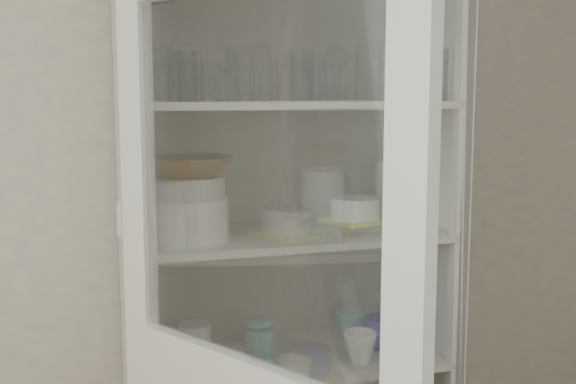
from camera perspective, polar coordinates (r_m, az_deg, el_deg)
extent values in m
cube|color=#ACA69F|center=(2.40, -6.19, -1.45)|extent=(3.60, 0.02, 2.60)
cube|color=silver|center=(2.20, -12.33, -9.15)|extent=(0.03, 0.45, 2.10)
cube|color=silver|center=(2.47, 10.90, -7.21)|extent=(0.03, 0.45, 2.10)
cube|color=gray|center=(2.48, -1.46, -7.00)|extent=(1.00, 0.03, 2.10)
cube|color=beige|center=(2.33, 0.11, -13.11)|extent=(0.94, 0.42, 0.02)
cube|color=beige|center=(2.22, 0.12, -3.43)|extent=(0.94, 0.42, 0.02)
cube|color=beige|center=(2.18, 0.12, 6.93)|extent=(0.94, 0.42, 0.02)
cube|color=silver|center=(1.85, -11.78, 1.95)|extent=(0.08, 0.10, 0.80)
cube|color=silver|center=(1.28, 9.66, -0.54)|extent=(0.08, 0.10, 0.80)
cube|color=silver|center=(1.54, -3.04, 0.95)|extent=(0.37, 0.63, 0.78)
cylinder|color=silver|center=(1.98, -7.70, 9.04)|extent=(0.07, 0.07, 0.13)
cylinder|color=silver|center=(1.98, -4.81, 8.98)|extent=(0.08, 0.08, 0.13)
cylinder|color=silver|center=(2.05, -2.11, 8.96)|extent=(0.08, 0.08, 0.13)
cylinder|color=silver|center=(2.12, 3.29, 8.94)|extent=(0.08, 0.08, 0.13)
cylinder|color=silver|center=(2.17, 7.53, 8.78)|extent=(0.07, 0.07, 0.12)
cylinder|color=silver|center=(2.16, 8.02, 8.84)|extent=(0.08, 0.08, 0.13)
cylinder|color=silver|center=(2.21, 11.55, 9.04)|extent=(0.09, 0.09, 0.15)
cylinder|color=silver|center=(2.09, -9.27, 9.01)|extent=(0.08, 0.08, 0.14)
cylinder|color=silver|center=(2.13, -8.21, 9.00)|extent=(0.09, 0.09, 0.14)
cylinder|color=silver|center=(2.12, -4.88, 9.05)|extent=(0.08, 0.08, 0.14)
cylinder|color=silver|center=(2.18, 1.11, 9.17)|extent=(0.09, 0.09, 0.15)
cylinder|color=silver|center=(2.23, 2.31, 8.91)|extent=(0.09, 0.09, 0.13)
cylinder|color=white|center=(2.09, -7.67, -2.18)|extent=(0.22, 0.22, 0.13)
cylinder|color=white|center=(2.24, -10.45, -1.91)|extent=(0.23, 0.23, 0.10)
cylinder|color=beige|center=(2.07, -7.72, 0.37)|extent=(0.25, 0.25, 0.06)
imported|color=brown|center=(2.07, -7.75, 2.02)|extent=(0.25, 0.25, 0.06)
cylinder|color=silver|center=(2.29, 5.31, -2.62)|extent=(0.39, 0.39, 0.02)
cube|color=yellow|center=(2.29, 5.32, -2.25)|extent=(0.21, 0.21, 0.01)
cylinder|color=white|center=(2.28, 5.33, -1.27)|extent=(0.17, 0.17, 0.07)
cylinder|color=silver|center=(2.39, 8.54, -0.03)|extent=(0.13, 0.13, 0.20)
imported|color=#100E9B|center=(2.40, 7.59, -10.97)|extent=(0.17, 0.17, 0.10)
imported|color=teal|center=(2.47, 4.99, -10.42)|extent=(0.14, 0.14, 0.10)
imported|color=white|center=(2.28, 5.71, -12.08)|extent=(0.13, 0.13, 0.10)
cylinder|color=teal|center=(2.33, -2.30, -11.73)|extent=(0.09, 0.09, 0.09)
ellipsoid|color=teal|center=(2.31, -2.31, -10.48)|extent=(0.09, 0.09, 0.02)
cylinder|color=silver|center=(2.23, -2.69, -13.27)|extent=(0.10, 0.10, 0.04)
cylinder|color=white|center=(2.29, -7.34, -11.71)|extent=(0.12, 0.12, 0.12)
cylinder|color=silver|center=(2.09, 1.16, 8.99)|extent=(0.07, 0.07, 0.13)
cylinder|color=silver|center=(2.05, -8.40, 9.29)|extent=(0.08, 0.08, 0.16)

